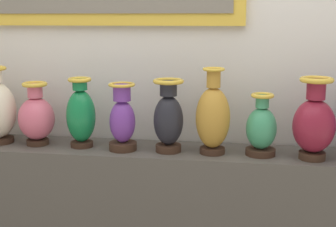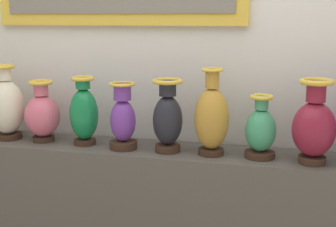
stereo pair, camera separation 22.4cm
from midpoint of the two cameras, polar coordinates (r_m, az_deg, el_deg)
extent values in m
cube|color=silver|center=(2.46, -1.80, 6.86)|extent=(5.56, 0.10, 2.88)
cylinder|color=#382319|center=(2.62, -21.85, -2.99)|extent=(0.14, 0.14, 0.03)
cylinder|color=#382319|center=(2.52, -17.81, -3.28)|extent=(0.11, 0.11, 0.03)
ellipsoid|color=#CC5972|center=(2.49, -17.97, -0.61)|extent=(0.18, 0.18, 0.21)
cylinder|color=#CC5972|center=(2.47, -18.17, 2.57)|extent=(0.07, 0.07, 0.07)
torus|color=gold|center=(2.46, -18.22, 3.33)|extent=(0.12, 0.12, 0.02)
cylinder|color=#382319|center=(2.42, -12.89, -3.61)|extent=(0.11, 0.11, 0.03)
ellipsoid|color=#14723D|center=(2.39, -13.04, -0.33)|extent=(0.14, 0.14, 0.26)
cylinder|color=#14723D|center=(2.36, -13.21, 3.34)|extent=(0.07, 0.07, 0.05)
torus|color=gold|center=(2.36, -13.24, 3.96)|extent=(0.11, 0.11, 0.02)
cylinder|color=#382319|center=(2.33, -8.18, -3.91)|extent=(0.13, 0.13, 0.04)
ellipsoid|color=#6B3393|center=(2.30, -8.27, -1.01)|extent=(0.12, 0.12, 0.20)
cylinder|color=#6B3393|center=(2.27, -8.37, 2.45)|extent=(0.08, 0.08, 0.08)
torus|color=gold|center=(2.27, -8.40, 3.42)|extent=(0.13, 0.13, 0.02)
cylinder|color=#382319|center=(2.28, -2.78, -4.18)|extent=(0.12, 0.12, 0.03)
ellipsoid|color=black|center=(2.24, -2.81, -0.86)|extent=(0.14, 0.14, 0.24)
cylinder|color=black|center=(2.22, -2.85, 2.98)|extent=(0.08, 0.08, 0.07)
torus|color=gold|center=(2.21, -2.86, 3.86)|extent=(0.14, 0.14, 0.02)
cylinder|color=#382319|center=(2.25, 2.48, -4.46)|extent=(0.12, 0.12, 0.03)
ellipsoid|color=#B27F2D|center=(2.21, 2.51, -0.55)|extent=(0.16, 0.16, 0.29)
cylinder|color=#B27F2D|center=(2.18, 2.55, 4.20)|extent=(0.06, 0.06, 0.08)
torus|color=gold|center=(2.17, 2.56, 5.30)|extent=(0.10, 0.10, 0.01)
cylinder|color=#382319|center=(2.24, 8.20, -4.59)|extent=(0.14, 0.14, 0.03)
ellipsoid|color=#388C60|center=(2.21, 8.28, -1.81)|extent=(0.14, 0.14, 0.19)
cylinder|color=#388C60|center=(2.19, 8.38, 1.39)|extent=(0.06, 0.06, 0.06)
torus|color=gold|center=(2.18, 8.40, 2.13)|extent=(0.11, 0.11, 0.02)
cylinder|color=#382319|center=(2.22, 14.11, -4.93)|extent=(0.12, 0.12, 0.03)
ellipsoid|color=maroon|center=(2.19, 14.29, -1.48)|extent=(0.19, 0.19, 0.24)
cylinder|color=maroon|center=(2.16, 14.50, 2.77)|extent=(0.08, 0.08, 0.09)
torus|color=gold|center=(2.15, 14.56, 3.91)|extent=(0.15, 0.15, 0.02)
camera|label=1|loc=(0.11, -92.82, -0.57)|focal=50.94mm
camera|label=2|loc=(0.11, 87.18, 0.57)|focal=50.94mm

